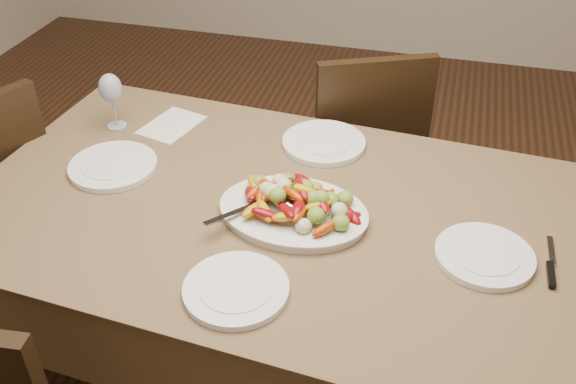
% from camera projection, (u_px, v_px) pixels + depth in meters
% --- Properties ---
extents(dining_table, '(1.91, 1.17, 0.76)m').
position_uv_depth(dining_table, '(288.00, 305.00, 2.02)').
color(dining_table, brown).
rests_on(dining_table, ground).
extents(chair_far, '(0.56, 0.56, 0.95)m').
position_uv_depth(chair_far, '(356.00, 149.00, 2.58)').
color(chair_far, black).
rests_on(chair_far, ground).
extents(serving_platter, '(0.42, 0.33, 0.02)m').
position_uv_depth(serving_platter, '(293.00, 214.00, 1.76)').
color(serving_platter, white).
rests_on(serving_platter, dining_table).
extents(roasted_vegetables, '(0.35, 0.25, 0.09)m').
position_uv_depth(roasted_vegetables, '(293.00, 197.00, 1.72)').
color(roasted_vegetables, maroon).
rests_on(roasted_vegetables, serving_platter).
extents(serving_spoon, '(0.26, 0.21, 0.03)m').
position_uv_depth(serving_spoon, '(266.00, 206.00, 1.73)').
color(serving_spoon, '#9EA0A8').
rests_on(serving_spoon, serving_platter).
extents(plate_left, '(0.27, 0.27, 0.02)m').
position_uv_depth(plate_left, '(113.00, 166.00, 1.95)').
color(plate_left, white).
rests_on(plate_left, dining_table).
extents(plate_right, '(0.25, 0.25, 0.02)m').
position_uv_depth(plate_right, '(484.00, 256.00, 1.62)').
color(plate_right, white).
rests_on(plate_right, dining_table).
extents(plate_far, '(0.27, 0.27, 0.02)m').
position_uv_depth(plate_far, '(324.00, 143.00, 2.06)').
color(plate_far, white).
rests_on(plate_far, dining_table).
extents(plate_near, '(0.26, 0.26, 0.02)m').
position_uv_depth(plate_near, '(236.00, 289.00, 1.53)').
color(plate_near, white).
rests_on(plate_near, dining_table).
extents(wine_glass, '(0.08, 0.08, 0.20)m').
position_uv_depth(wine_glass, '(112.00, 100.00, 2.10)').
color(wine_glass, '#8C99A5').
rests_on(wine_glass, dining_table).
extents(menu_card, '(0.20, 0.24, 0.00)m').
position_uv_depth(menu_card, '(172.00, 125.00, 2.17)').
color(menu_card, silver).
rests_on(menu_card, dining_table).
extents(table_knife, '(0.02, 0.20, 0.01)m').
position_uv_depth(table_knife, '(551.00, 264.00, 1.60)').
color(table_knife, '#9EA0A8').
rests_on(table_knife, dining_table).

